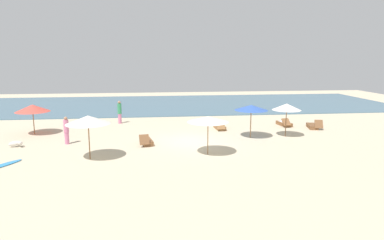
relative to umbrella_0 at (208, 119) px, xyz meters
name	(u,v)px	position (x,y,z in m)	size (l,w,h in m)	color
ground_plane	(190,141)	(-0.67, 3.05, -1.96)	(60.00, 60.00, 0.00)	beige
ocean_water	(173,104)	(-0.67, 20.05, -1.93)	(48.00, 16.00, 0.06)	#476B7F
umbrella_0	(208,119)	(0.00, 0.00, 0.00)	(2.25, 2.25, 2.11)	olive
umbrella_1	(251,108)	(3.43, 3.57, 0.04)	(2.18, 2.18, 2.18)	olive
umbrella_2	(287,107)	(5.84, 3.60, 0.05)	(1.90, 1.90, 2.22)	brown
umbrella_3	(88,120)	(-6.26, -0.15, 0.13)	(2.29, 2.29, 2.31)	brown
umbrella_4	(32,108)	(-11.09, 6.32, -0.15)	(2.29, 2.29, 2.06)	brown
lounger_0	(146,141)	(-3.36, 2.61, -1.79)	(0.88, 1.73, 0.73)	brown
lounger_1	(284,124)	(7.14, 7.10, -1.78)	(0.88, 1.78, 0.67)	brown
lounger_2	(220,127)	(1.93, 6.40, -1.79)	(0.70, 1.66, 0.75)	olive
lounger_3	(313,126)	(8.90, 5.93, -1.79)	(0.95, 1.74, 0.73)	brown
person_0	(66,130)	(-8.20, 3.23, -1.09)	(0.42, 0.42, 1.70)	#D17299
person_1	(120,112)	(-5.56, 9.56, -1.04)	(0.44, 0.44, 1.80)	#D17299
dog	(16,144)	(-11.01, 2.81, -1.76)	(0.84, 0.63, 0.39)	silver
surfboard	(1,165)	(-10.38, -0.88, -1.92)	(1.61, 2.19, 0.07)	#338CCC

